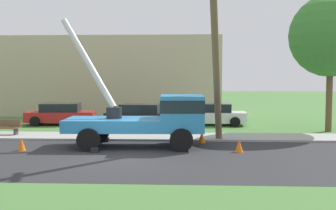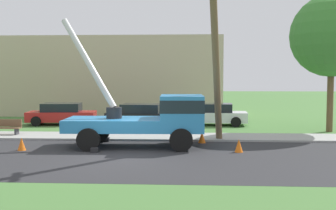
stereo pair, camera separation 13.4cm
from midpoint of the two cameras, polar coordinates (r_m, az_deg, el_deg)
ground_plane at (r=28.42m, az=-2.92°, el=-2.49°), size 120.00×120.00×0.00m
road_asphalt at (r=16.65m, az=-7.03°, el=-7.15°), size 80.00×8.13×0.01m
sidewalk_strip at (r=21.84m, az=-4.65°, el=-4.35°), size 80.00×2.52×0.10m
utility_truck at (r=18.77m, az=-2.25°, el=-1.53°), size 6.84×3.21×5.98m
leaning_utility_pole at (r=18.94m, az=6.38°, el=7.19°), size 1.00×4.13×8.39m
traffic_cone_ahead at (r=17.80m, az=9.56°, el=-5.55°), size 0.36×0.36×0.56m
traffic_cone_behind at (r=19.02m, az=-19.74°, el=-5.11°), size 0.36×0.36×0.56m
traffic_cone_curbside at (r=20.02m, az=4.50°, el=-4.44°), size 0.36×0.36×0.56m
parked_sedan_red at (r=28.30m, az=-14.71°, el=-1.20°), size 4.55×2.29×1.42m
parked_sedan_black at (r=26.70m, az=-3.97°, el=-1.38°), size 4.55×2.28×1.42m
parked_sedan_white at (r=27.30m, az=5.95°, el=-1.28°), size 4.50×2.19×1.42m
park_bench at (r=23.78m, az=-21.67°, el=-2.93°), size 1.60×0.45×0.90m
roadside_tree_near at (r=25.66m, az=21.40°, el=8.86°), size 4.72×4.72×7.88m
lowrise_building_backdrop at (r=35.49m, az=-7.72°, el=3.95°), size 18.00×6.00×6.40m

